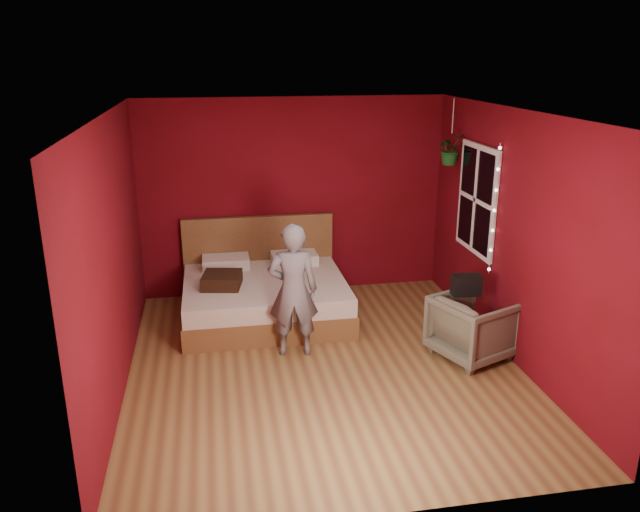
{
  "coord_description": "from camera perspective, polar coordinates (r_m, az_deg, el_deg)",
  "views": [
    {
      "loc": [
        -1.07,
        -5.75,
        3.14
      ],
      "look_at": [
        0.03,
        0.4,
        1.08
      ],
      "focal_mm": 35.0,
      "sensor_mm": 36.0,
      "label": 1
    }
  ],
  "objects": [
    {
      "name": "throw_pillow",
      "position": [
        7.44,
        -8.95,
        -2.2
      ],
      "size": [
        0.51,
        0.51,
        0.16
      ],
      "primitive_type": "cube",
      "rotation": [
        0.0,
        0.0,
        -0.18
      ],
      "color": "#321F10",
      "rests_on": "bed"
    },
    {
      "name": "armchair",
      "position": [
        6.88,
        13.8,
        -6.35
      ],
      "size": [
        0.97,
        0.96,
        0.68
      ],
      "primitive_type": "imported",
      "rotation": [
        0.0,
        0.0,
        1.96
      ],
      "color": "#666751",
      "rests_on": "ground"
    },
    {
      "name": "fairy_lights",
      "position": [
        7.02,
        15.65,
        4.03
      ],
      "size": [
        0.04,
        0.04,
        1.45
      ],
      "color": "silver",
      "rests_on": "room_walls"
    },
    {
      "name": "room_walls",
      "position": [
        6.03,
        0.42,
        4.19
      ],
      "size": [
        4.04,
        4.54,
        2.62
      ],
      "color": "maroon",
      "rests_on": "ground"
    },
    {
      "name": "person",
      "position": [
        6.61,
        -2.48,
        -3.16
      ],
      "size": [
        0.57,
        0.4,
        1.47
      ],
      "primitive_type": "imported",
      "rotation": [
        0.0,
        0.0,
        3.04
      ],
      "color": "slate",
      "rests_on": "ground"
    },
    {
      "name": "window",
      "position": [
        7.49,
        14.12,
        5.03
      ],
      "size": [
        0.05,
        0.97,
        1.27
      ],
      "color": "white",
      "rests_on": "room_walls"
    },
    {
      "name": "hanging_plant",
      "position": [
        7.98,
        11.88,
        9.54
      ],
      "size": [
        0.36,
        0.31,
        0.81
      ],
      "color": "silver",
      "rests_on": "room_walls"
    },
    {
      "name": "handbag",
      "position": [
        6.76,
        13.24,
        -2.6
      ],
      "size": [
        0.32,
        0.18,
        0.22
      ],
      "primitive_type": "cube",
      "rotation": [
        0.0,
        0.0,
        -0.08
      ],
      "color": "black",
      "rests_on": "armchair"
    },
    {
      "name": "floor",
      "position": [
        6.64,
        0.39,
        -10.01
      ],
      "size": [
        4.5,
        4.5,
        0.0
      ],
      "primitive_type": "plane",
      "color": "olive",
      "rests_on": "ground"
    },
    {
      "name": "bed",
      "position": [
        7.77,
        -5.11,
        -3.43
      ],
      "size": [
        1.98,
        1.68,
        1.09
      ],
      "color": "brown",
      "rests_on": "ground"
    }
  ]
}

